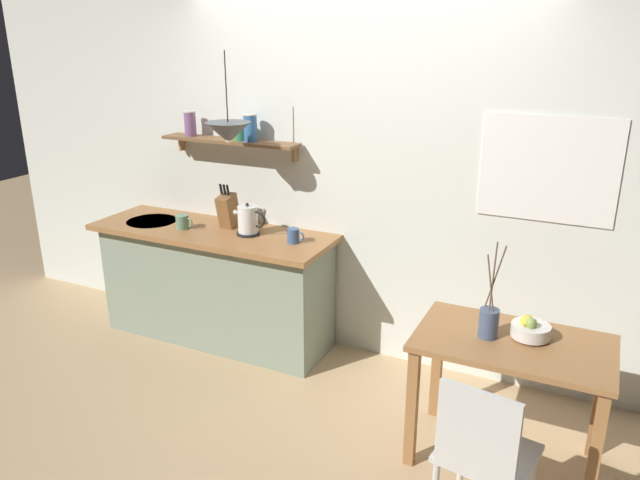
{
  "coord_description": "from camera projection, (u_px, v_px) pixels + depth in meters",
  "views": [
    {
      "loc": [
        1.54,
        -3.19,
        2.27
      ],
      "look_at": [
        -0.1,
        0.25,
        0.95
      ],
      "focal_mm": 34.45,
      "sensor_mm": 36.0,
      "label": 1
    }
  ],
  "objects": [
    {
      "name": "twig_vase",
      "position": [
        489.0,
        321.0,
        3.2
      ],
      "size": [
        0.11,
        0.1,
        0.53
      ],
      "color": "#475675",
      "rests_on": "dining_table"
    },
    {
      "name": "kitchen_counter",
      "position": [
        216.0,
        283.0,
        4.63
      ],
      "size": [
        1.83,
        0.63,
        0.88
      ],
      "color": "gray",
      "rests_on": "ground_plane"
    },
    {
      "name": "wall_shelf",
      "position": [
        230.0,
        134.0,
        4.38
      ],
      "size": [
        1.08,
        0.2,
        0.32
      ],
      "color": "brown"
    },
    {
      "name": "fruit_bowl",
      "position": [
        530.0,
        329.0,
        3.19
      ],
      "size": [
        0.2,
        0.2,
        0.13
      ],
      "color": "silver",
      "rests_on": "dining_table"
    },
    {
      "name": "dining_table",
      "position": [
        511.0,
        363.0,
        3.23
      ],
      "size": [
        1.0,
        0.61,
        0.74
      ],
      "color": "#9E6B3D",
      "rests_on": "ground_plane"
    },
    {
      "name": "coffee_mug_by_sink",
      "position": [
        183.0,
        222.0,
        4.47
      ],
      "size": [
        0.14,
        0.09,
        0.1
      ],
      "color": "slate",
      "rests_on": "kitchen_counter"
    },
    {
      "name": "coffee_mug_spare",
      "position": [
        294.0,
        236.0,
        4.17
      ],
      "size": [
        0.13,
        0.08,
        0.1
      ],
      "color": "#3D5B89",
      "rests_on": "kitchen_counter"
    },
    {
      "name": "knife_block",
      "position": [
        228.0,
        210.0,
        4.47
      ],
      "size": [
        0.1,
        0.18,
        0.33
      ],
      "color": "brown",
      "rests_on": "kitchen_counter"
    },
    {
      "name": "dining_chair_near",
      "position": [
        483.0,
        452.0,
        2.74
      ],
      "size": [
        0.47,
        0.44,
        0.85
      ],
      "color": "silver",
      "rests_on": "ground_plane"
    },
    {
      "name": "pendant_lamp",
      "position": [
        228.0,
        133.0,
        4.03
      ],
      "size": [
        0.3,
        0.3,
        0.59
      ],
      "color": "black"
    },
    {
      "name": "back_wall",
      "position": [
        386.0,
        173.0,
        4.12
      ],
      "size": [
        6.8,
        0.11,
        2.7
      ],
      "color": "silver",
      "rests_on": "ground_plane"
    },
    {
      "name": "electric_kettle",
      "position": [
        248.0,
        221.0,
        4.32
      ],
      "size": [
        0.25,
        0.16,
        0.23
      ],
      "color": "black",
      "rests_on": "kitchen_counter"
    },
    {
      "name": "ground_plane",
      "position": [
        317.0,
        387.0,
        4.09
      ],
      "size": [
        14.0,
        14.0,
        0.0
      ],
      "primitive_type": "plane",
      "color": "tan"
    }
  ]
}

